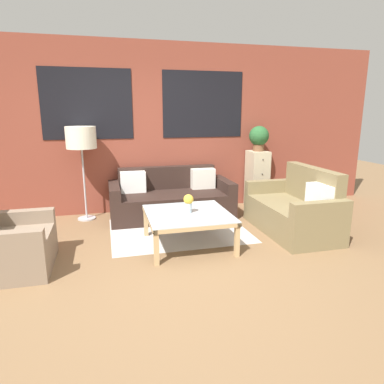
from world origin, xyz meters
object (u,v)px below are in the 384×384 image
couch_dark (171,199)px  flower_vase (188,202)px  coffee_table (188,217)px  settee_vintage (295,211)px  armchair_corner (8,246)px  floor_lamp (81,140)px  drawer_cabinet (257,179)px  potted_plant (259,137)px

couch_dark → flower_vase: 1.34m
coffee_table → flower_vase: size_ratio=4.37×
couch_dark → flower_vase: size_ratio=8.25×
settee_vintage → armchair_corner: size_ratio=1.66×
floor_lamp → flower_vase: floor_lamp is taller
couch_dark → drawer_cabinet: drawer_cabinet is taller
floor_lamp → settee_vintage: bearing=-24.9°
coffee_table → drawer_cabinet: bearing=42.6°
floor_lamp → potted_plant: bearing=0.8°
drawer_cabinet → flower_vase: drawer_cabinet is taller
settee_vintage → couch_dark: bearing=143.0°
settee_vintage → drawer_cabinet: (0.06, 1.39, 0.19)m
couch_dark → coffee_table: (-0.03, -1.31, 0.10)m
armchair_corner → flower_vase: bearing=5.8°
settee_vintage → coffee_table: (-1.60, -0.13, 0.07)m
settee_vintage → drawer_cabinet: size_ratio=1.50×
flower_vase → potted_plant: bearing=42.6°
coffee_table → potted_plant: potted_plant is taller
flower_vase → floor_lamp: bearing=132.0°
couch_dark → settee_vintage: 1.96m
potted_plant → settee_vintage: bearing=-92.3°
couch_dark → armchair_corner: 2.57m
settee_vintage → floor_lamp: 3.35m
drawer_cabinet → flower_vase: bearing=-137.4°
flower_vase → drawer_cabinet: bearing=42.6°
coffee_table → flower_vase: flower_vase is taller
couch_dark → flower_vase: bearing=-91.0°
settee_vintage → coffee_table: settee_vintage is taller
drawer_cabinet → flower_vase: size_ratio=4.23×
floor_lamp → flower_vase: (1.33, -1.47, -0.69)m
drawer_cabinet → potted_plant: size_ratio=2.29×
armchair_corner → floor_lamp: 2.08m
armchair_corner → drawer_cabinet: bearing=25.0°
settee_vintage → coffee_table: size_ratio=1.45×
armchair_corner → flower_vase: (2.06, 0.21, 0.30)m
couch_dark → flower_vase: couch_dark is taller
couch_dark → floor_lamp: 1.68m
couch_dark → armchair_corner: (-2.08, -1.51, -0.00)m
potted_plant → floor_lamp: bearing=-179.2°
coffee_table → floor_lamp: 2.17m
settee_vintage → armchair_corner: (-3.65, -0.33, -0.03)m
armchair_corner → floor_lamp: bearing=66.5°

